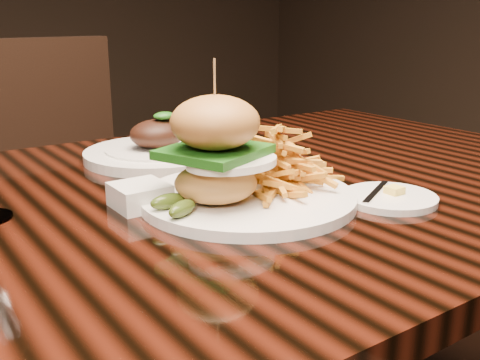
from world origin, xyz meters
TOP-DOWN VIEW (x-y plane):
  - dining_table at (0.00, 0.00)m, footprint 1.60×0.90m
  - burger_plate at (0.07, -0.09)m, footprint 0.31×0.31m
  - side_saucer at (0.24, -0.21)m, footprint 0.14×0.14m
  - ramekin at (-0.07, -0.02)m, footprint 0.09×0.09m
  - far_dish at (0.08, 0.22)m, footprint 0.28×0.28m
  - chair_far at (0.10, 0.89)m, footprint 0.52×0.53m

SIDE VIEW (x-z plane):
  - chair_far at x=0.10m, z-range 0.06..1.01m
  - dining_table at x=0.00m, z-range 0.30..1.05m
  - side_saucer at x=0.24m, z-range 0.74..0.77m
  - ramekin at x=-0.07m, z-range 0.75..0.78m
  - far_dish at x=0.08m, z-range 0.72..0.81m
  - burger_plate at x=0.07m, z-range 0.70..0.91m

